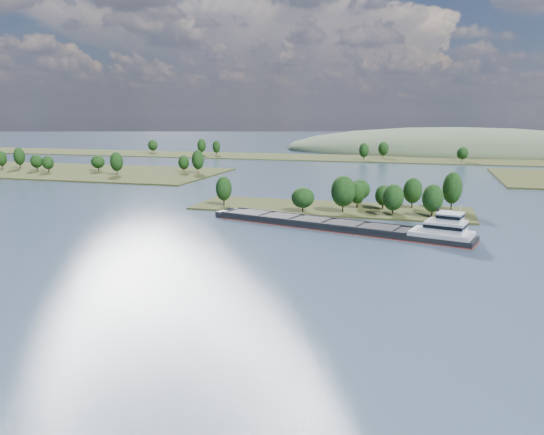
% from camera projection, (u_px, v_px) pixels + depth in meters
% --- Properties ---
extents(ground, '(1800.00, 1800.00, 0.00)m').
position_uv_depth(ground, '(289.00, 249.00, 136.61)').
color(ground, '#35445B').
rests_on(ground, ground).
extents(tree_island, '(100.00, 31.35, 14.81)m').
position_uv_depth(tree_island, '(351.00, 200.00, 189.48)').
color(tree_island, '#2D3417').
rests_on(tree_island, ground).
extents(back_shoreline, '(900.00, 60.00, 14.33)m').
position_uv_depth(back_shoreline, '(392.00, 159.00, 397.82)').
color(back_shoreline, '#2D3417').
rests_on(back_shoreline, ground).
extents(hill_west, '(320.00, 160.00, 44.00)m').
position_uv_depth(hill_west, '(457.00, 152.00, 478.55)').
color(hill_west, '#46573C').
rests_on(hill_west, ground).
extents(cargo_barge, '(82.47, 30.90, 11.19)m').
position_uv_depth(cargo_barge, '(352.00, 226.00, 157.84)').
color(cargo_barge, black).
rests_on(cargo_barge, ground).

